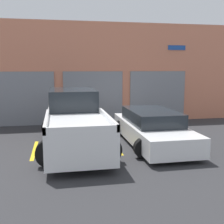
{
  "coord_description": "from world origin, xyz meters",
  "views": [
    {
      "loc": [
        -1.88,
        -10.33,
        2.66
      ],
      "look_at": [
        0.0,
        -0.68,
        1.1
      ],
      "focal_mm": 45.0,
      "sensor_mm": 36.0,
      "label": 1
    }
  ],
  "objects": [
    {
      "name": "ground_plane",
      "position": [
        0.0,
        0.0,
        0.0
      ],
      "size": [
        28.0,
        28.0,
        0.0
      ],
      "primitive_type": "plane",
      "color": "#2D2D30"
    },
    {
      "name": "parking_stripe_far_left",
      "position": [
        -2.67,
        -1.18,
        0.0
      ],
      "size": [
        0.12,
        2.2,
        0.01
      ],
      "primitive_type": "cube",
      "color": "gold",
      "rests_on": "ground"
    },
    {
      "name": "sedan_white",
      "position": [
        1.34,
        -1.15,
        0.57
      ],
      "size": [
        2.13,
        4.7,
        1.19
      ],
      "color": "white",
      "rests_on": "ground"
    },
    {
      "name": "parking_stripe_left",
      "position": [
        0.0,
        -1.18,
        0.0
      ],
      "size": [
        0.12,
        2.2,
        0.01
      ],
      "primitive_type": "cube",
      "color": "gold",
      "rests_on": "ground"
    },
    {
      "name": "parking_stripe_centre",
      "position": [
        2.67,
        -1.18,
        0.0
      ],
      "size": [
        0.12,
        2.2,
        0.01
      ],
      "primitive_type": "cube",
      "color": "gold",
      "rests_on": "ground"
    },
    {
      "name": "shophouse_building",
      "position": [
        -0.01,
        3.29,
        2.34
      ],
      "size": [
        14.45,
        0.68,
        4.78
      ],
      "color": "#D17A5B",
      "rests_on": "ground"
    },
    {
      "name": "pickup_truck",
      "position": [
        -1.34,
        -0.84,
        0.85
      ],
      "size": [
        2.37,
        5.42,
        1.85
      ],
      "color": "white",
      "rests_on": "ground"
    }
  ]
}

